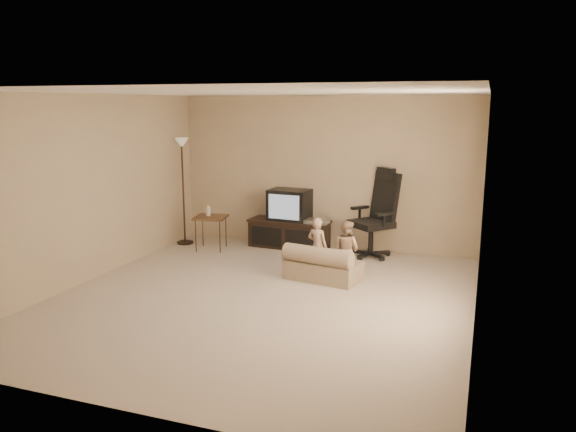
{
  "coord_description": "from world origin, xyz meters",
  "views": [
    {
      "loc": [
        2.53,
        -6.1,
        2.38
      ],
      "look_at": [
        0.13,
        0.6,
        0.94
      ],
      "focal_mm": 35.0,
      "sensor_mm": 36.0,
      "label": 1
    }
  ],
  "objects_px": {
    "office_chair": "(376,225)",
    "floor_lamp": "(182,167)",
    "side_table": "(210,217)",
    "toddler_left": "(317,247)",
    "tv_stand": "(289,224)",
    "toddler_right": "(346,249)",
    "child_sofa": "(322,266)"
  },
  "relations": [
    {
      "from": "floor_lamp",
      "to": "toddler_right",
      "type": "distance_m",
      "value": 3.32
    },
    {
      "from": "child_sofa",
      "to": "floor_lamp",
      "type": "bearing_deg",
      "value": 168.04
    },
    {
      "from": "child_sofa",
      "to": "toddler_left",
      "type": "distance_m",
      "value": 0.31
    },
    {
      "from": "office_chair",
      "to": "floor_lamp",
      "type": "distance_m",
      "value": 3.35
    },
    {
      "from": "floor_lamp",
      "to": "office_chair",
      "type": "bearing_deg",
      "value": 5.05
    },
    {
      "from": "office_chair",
      "to": "side_table",
      "type": "height_order",
      "value": "office_chair"
    },
    {
      "from": "child_sofa",
      "to": "toddler_right",
      "type": "bearing_deg",
      "value": 52.75
    },
    {
      "from": "side_table",
      "to": "floor_lamp",
      "type": "height_order",
      "value": "floor_lamp"
    },
    {
      "from": "side_table",
      "to": "floor_lamp",
      "type": "xyz_separation_m",
      "value": [
        -0.6,
        0.2,
        0.78
      ]
    },
    {
      "from": "tv_stand",
      "to": "toddler_right",
      "type": "bearing_deg",
      "value": -40.65
    },
    {
      "from": "child_sofa",
      "to": "toddler_right",
      "type": "distance_m",
      "value": 0.43
    },
    {
      "from": "side_table",
      "to": "toddler_right",
      "type": "relative_size",
      "value": 0.93
    },
    {
      "from": "tv_stand",
      "to": "office_chair",
      "type": "height_order",
      "value": "office_chair"
    },
    {
      "from": "child_sofa",
      "to": "side_table",
      "type": "bearing_deg",
      "value": 166.89
    },
    {
      "from": "tv_stand",
      "to": "floor_lamp",
      "type": "height_order",
      "value": "floor_lamp"
    },
    {
      "from": "floor_lamp",
      "to": "toddler_left",
      "type": "bearing_deg",
      "value": -19.82
    },
    {
      "from": "floor_lamp",
      "to": "toddler_left",
      "type": "relative_size",
      "value": 2.21
    },
    {
      "from": "side_table",
      "to": "floor_lamp",
      "type": "bearing_deg",
      "value": 161.75
    },
    {
      "from": "office_chair",
      "to": "floor_lamp",
      "type": "relative_size",
      "value": 0.77
    },
    {
      "from": "tv_stand",
      "to": "side_table",
      "type": "relative_size",
      "value": 1.85
    },
    {
      "from": "side_table",
      "to": "toddler_right",
      "type": "xyz_separation_m",
      "value": [
        2.46,
        -0.71,
        -0.13
      ]
    },
    {
      "from": "office_chair",
      "to": "side_table",
      "type": "xyz_separation_m",
      "value": [
        -2.63,
        -0.49,
        0.04
      ]
    },
    {
      "from": "tv_stand",
      "to": "floor_lamp",
      "type": "distance_m",
      "value": 2.03
    },
    {
      "from": "tv_stand",
      "to": "child_sofa",
      "type": "height_order",
      "value": "tv_stand"
    },
    {
      "from": "toddler_left",
      "to": "side_table",
      "type": "bearing_deg",
      "value": -6.03
    },
    {
      "from": "child_sofa",
      "to": "toddler_right",
      "type": "relative_size",
      "value": 1.35
    },
    {
      "from": "floor_lamp",
      "to": "toddler_right",
      "type": "bearing_deg",
      "value": -16.48
    },
    {
      "from": "floor_lamp",
      "to": "toddler_right",
      "type": "xyz_separation_m",
      "value": [
        3.06,
        -0.91,
        -0.92
      ]
    },
    {
      "from": "toddler_left",
      "to": "toddler_right",
      "type": "distance_m",
      "value": 0.4
    },
    {
      "from": "toddler_left",
      "to": "toddler_right",
      "type": "relative_size",
      "value": 1.02
    },
    {
      "from": "tv_stand",
      "to": "toddler_left",
      "type": "bearing_deg",
      "value": -52.27
    },
    {
      "from": "side_table",
      "to": "office_chair",
      "type": "bearing_deg",
      "value": 10.45
    }
  ]
}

